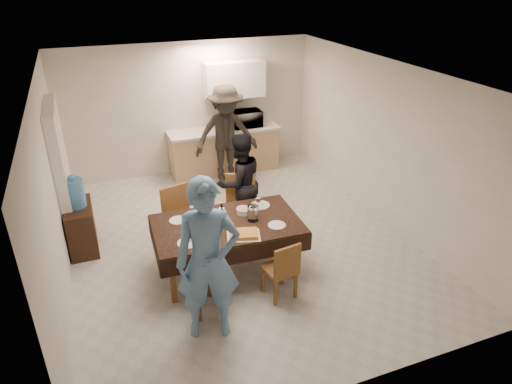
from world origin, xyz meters
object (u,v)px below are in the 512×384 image
(water_pitcher, at_px, (253,213))
(person_far, at_px, (240,183))
(savoury_tart, at_px, (244,234))
(console, at_px, (81,228))
(water_jug, at_px, (74,193))
(person_near, at_px, (208,261))
(dining_table, at_px, (227,225))
(wine_bottle, at_px, (222,212))
(person_kitchen, at_px, (226,135))
(microwave, at_px, (246,119))

(water_pitcher, height_order, person_far, person_far)
(savoury_tart, bearing_deg, water_pitcher, 52.85)
(water_pitcher, bearing_deg, console, 148.31)
(console, xyz_separation_m, water_jug, (0.00, 0.00, 0.57))
(water_jug, bearing_deg, person_near, -60.87)
(dining_table, height_order, wine_bottle, wine_bottle)
(water_jug, xyz_separation_m, water_pitcher, (2.22, -1.37, -0.06))
(wine_bottle, height_order, savoury_tart, wine_bottle)
(wine_bottle, distance_m, water_pitcher, 0.41)
(savoury_tart, relative_size, person_far, 0.26)
(person_kitchen, bearing_deg, person_near, -110.44)
(dining_table, xyz_separation_m, person_kitchen, (0.92, 2.89, 0.22))
(savoury_tart, distance_m, microwave, 3.98)
(microwave, bearing_deg, console, 30.90)
(dining_table, relative_size, savoury_tart, 4.77)
(water_pitcher, bearing_deg, person_kitchen, 79.07)
(wine_bottle, bearing_deg, person_far, 59.04)
(water_jug, height_order, person_kitchen, person_kitchen)
(wine_bottle, bearing_deg, person_kitchen, 71.17)
(water_pitcher, xyz_separation_m, person_near, (-0.90, -1.00, 0.10))
(console, bearing_deg, water_pitcher, -31.69)
(console, height_order, wine_bottle, wine_bottle)
(savoury_tart, bearing_deg, person_near, -134.13)
(water_jug, relative_size, microwave, 0.71)
(person_far, bearing_deg, water_jug, -18.71)
(microwave, distance_m, person_kitchen, 0.74)
(microwave, bearing_deg, savoury_tart, 69.42)
(person_near, bearing_deg, water_pitcher, 61.24)
(wine_bottle, bearing_deg, person_near, -114.44)
(water_pitcher, bearing_deg, person_far, 79.70)
(person_near, relative_size, person_kitchen, 1.03)
(wine_bottle, xyz_separation_m, microwave, (1.54, 3.29, 0.16))
(water_jug, distance_m, person_kitchen, 3.20)
(water_pitcher, relative_size, savoury_tart, 0.52)
(water_jug, height_order, person_far, person_far)
(console, xyz_separation_m, water_pitcher, (2.22, -1.37, 0.52))
(wine_bottle, bearing_deg, microwave, 64.82)
(water_pitcher, xyz_separation_m, person_kitchen, (0.57, 2.94, 0.08))
(person_far, distance_m, person_kitchen, 1.88)
(wine_bottle, height_order, person_kitchen, person_kitchen)
(water_jug, relative_size, person_near, 0.22)
(wine_bottle, distance_m, person_kitchen, 3.00)
(water_jug, bearing_deg, savoury_tart, -40.79)
(water_pitcher, distance_m, savoury_tart, 0.42)
(wine_bottle, relative_size, water_pitcher, 1.34)
(water_pitcher, distance_m, microwave, 3.58)
(water_jug, distance_m, microwave, 3.93)
(water_pitcher, bearing_deg, dining_table, 171.87)
(microwave, bearing_deg, person_near, 65.00)
(water_jug, relative_size, person_far, 0.26)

